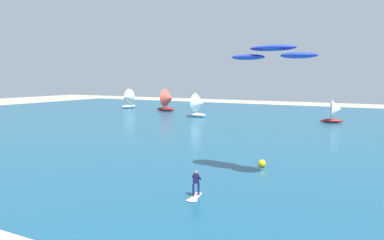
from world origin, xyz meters
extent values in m
cube|color=navy|center=(0.00, 49.02, 0.05)|extent=(160.00, 90.00, 0.10)
cube|color=white|center=(-2.36, 4.03, 0.01)|extent=(88.08, 2.51, 0.01)
cube|color=white|center=(2.02, 13.41, 0.12)|extent=(0.76, 1.46, 0.05)
cylinder|color=#19194C|center=(1.95, 13.21, 0.55)|extent=(0.14, 0.14, 0.80)
cylinder|color=#19194C|center=(2.09, 13.61, 0.55)|extent=(0.14, 0.14, 0.80)
cube|color=#19194C|center=(2.02, 13.41, 1.25)|extent=(0.40, 0.30, 0.60)
sphere|color=#9E7051|center=(2.02, 13.41, 1.66)|extent=(0.22, 0.22, 0.22)
cylinder|color=#19194C|center=(1.79, 13.44, 1.30)|extent=(0.21, 0.51, 0.39)
cylinder|color=#19194C|center=(2.22, 13.54, 1.30)|extent=(0.21, 0.51, 0.39)
ellipsoid|color=white|center=(2.25, 12.49, 0.14)|extent=(0.82, 0.75, 0.08)
ellipsoid|color=#1E33B2|center=(4.69, 19.99, 9.70)|extent=(3.86, 2.69, 0.42)
ellipsoid|color=#1E33B2|center=(2.70, 20.32, 9.11)|extent=(2.92, 2.53, 0.42)
ellipsoid|color=#1E33B2|center=(6.68, 19.67, 9.11)|extent=(2.92, 2.53, 0.42)
ellipsoid|color=maroon|center=(2.45, 58.75, 0.43)|extent=(3.75, 2.08, 0.67)
cylinder|color=silver|center=(2.28, 58.70, 2.54)|extent=(0.11, 0.11, 3.55)
cone|color=white|center=(3.04, 58.90, 2.37)|extent=(2.26, 3.28, 2.98)
ellipsoid|color=white|center=(-21.42, 56.11, 0.49)|extent=(4.16, 1.54, 0.77)
cylinder|color=silver|center=(-21.61, 56.11, 2.93)|extent=(0.13, 0.13, 4.12)
cone|color=white|center=(-20.71, 56.09, 2.73)|extent=(1.91, 3.52, 3.46)
ellipsoid|color=maroon|center=(-32.97, 63.49, 0.53)|extent=(4.60, 1.73, 0.85)
cylinder|color=silver|center=(-33.18, 63.50, 3.22)|extent=(0.14, 0.14, 4.54)
cone|color=#D84C3F|center=(-32.19, 63.46, 3.00)|extent=(2.13, 3.89, 3.81)
ellipsoid|color=silver|center=(-44.99, 65.78, 0.50)|extent=(1.95, 4.45, 0.81)
cylinder|color=silver|center=(-44.97, 65.98, 3.07)|extent=(0.13, 0.13, 4.31)
cone|color=silver|center=(-45.07, 65.04, 2.85)|extent=(3.81, 2.28, 3.62)
sphere|color=yellow|center=(3.00, 23.12, 0.42)|extent=(0.64, 0.64, 0.64)
camera|label=1|loc=(13.61, -7.72, 7.69)|focal=36.60mm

